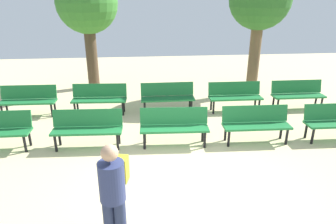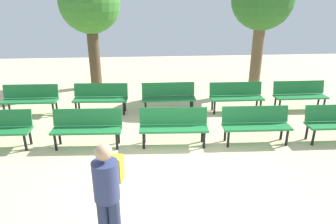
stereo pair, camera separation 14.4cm
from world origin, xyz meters
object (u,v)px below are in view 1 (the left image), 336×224
at_px(bench_r0_c1, 87,126).
at_px(bench_r1_c2, 168,96).
at_px(bench_r1_c0, 28,99).
at_px(bench_r1_c3, 235,95).
at_px(bench_r0_c3, 256,122).
at_px(bench_r1_c1, 99,97).
at_px(visitor_with_backpack, 114,192).
at_px(bench_r0_c2, 174,124).
at_px(tree_0, 87,5).
at_px(tree_1, 260,1).
at_px(bench_r1_c4, 298,93).

bearing_deg(bench_r0_c1, bench_r1_c2, 47.95).
bearing_deg(bench_r1_c0, bench_r1_c3, -0.58).
height_order(bench_r0_c1, bench_r1_c3, same).
xyz_separation_m(bench_r0_c3, bench_r1_c0, (-6.01, 2.34, 0.00)).
height_order(bench_r1_c1, visitor_with_backpack, visitor_with_backpack).
bearing_deg(bench_r1_c1, bench_r0_c2, -45.20).
distance_m(bench_r1_c2, visitor_with_backpack, 5.43).
height_order(bench_r1_c0, tree_0, tree_0).
bearing_deg(bench_r1_c3, tree_0, 147.71).
height_order(bench_r1_c2, tree_1, tree_1).
height_order(tree_0, visitor_with_backpack, tree_0).
distance_m(bench_r0_c3, visitor_with_backpack, 4.40).
relative_size(bench_r0_c1, tree_0, 0.39).
relative_size(bench_r0_c3, bench_r1_c2, 1.01).
bearing_deg(bench_r1_c3, bench_r0_c2, -135.18).
xyz_separation_m(bench_r1_c2, bench_r1_c3, (2.05, -0.12, 0.00)).
bearing_deg(bench_r1_c0, bench_r0_c2, -27.93).
height_order(bench_r0_c1, tree_1, tree_1).
distance_m(bench_r0_c2, tree_1, 5.62).
bearing_deg(bench_r1_c0, bench_r0_c3, -19.68).
relative_size(bench_r0_c3, bench_r1_c0, 1.00).
bearing_deg(bench_r1_c0, tree_0, 62.52).
relative_size(bench_r0_c2, bench_r1_c1, 1.00).
xyz_separation_m(bench_r0_c2, bench_r1_c0, (-4.04, 2.29, 0.00)).
height_order(bench_r1_c0, tree_1, tree_1).
bearing_deg(bench_r1_c0, visitor_with_backpack, -60.39).
bearing_deg(bench_r1_c0, bench_r1_c1, 0.31).
bearing_deg(bench_r0_c1, bench_r1_c3, 28.24).
bearing_deg(bench_r1_c1, tree_1, 19.38).
bearing_deg(bench_r1_c2, bench_r1_c0, 178.51).
bearing_deg(bench_r0_c1, bench_r0_c3, 0.75).
bearing_deg(bench_r0_c2, bench_r1_c4, 29.27).
bearing_deg(bench_r0_c3, tree_1, 72.75).
distance_m(bench_r1_c1, bench_r1_c4, 6.08).
distance_m(bench_r1_c3, tree_1, 3.34).
height_order(bench_r1_c1, tree_0, tree_0).
bearing_deg(bench_r1_c1, tree_0, 104.21).
xyz_separation_m(bench_r1_c2, tree_1, (3.21, 1.57, 2.64)).
distance_m(bench_r1_c0, bench_r1_c4, 8.14).
bearing_deg(visitor_with_backpack, bench_r1_c1, -67.90).
height_order(bench_r1_c1, bench_r1_c3, same).
relative_size(bench_r1_c3, tree_0, 0.39).
relative_size(bench_r1_c0, visitor_with_backpack, 0.98).
bearing_deg(visitor_with_backpack, tree_0, -67.12).
bearing_deg(tree_1, tree_0, 167.35).
relative_size(bench_r1_c2, bench_r1_c3, 1.00).
xyz_separation_m(tree_0, visitor_with_backpack, (1.34, -8.14, -2.07)).
relative_size(bench_r1_c0, bench_r1_c3, 1.01).
xyz_separation_m(bench_r0_c3, tree_1, (1.29, 3.79, 2.64)).
bearing_deg(bench_r1_c3, bench_r1_c0, 178.38).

